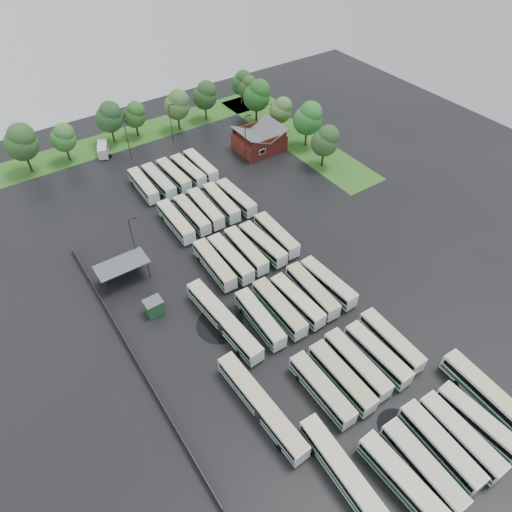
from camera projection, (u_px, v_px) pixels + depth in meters
ground at (290, 319)px, 68.55m from camera, size 160.00×160.00×0.00m
brick_building at (259, 142)px, 102.48m from camera, size 10.07×8.60×5.39m
wash_shed at (121, 265)px, 72.57m from camera, size 8.20×4.20×3.58m
utility_hut at (154, 307)px, 68.53m from camera, size 2.70×2.20×2.62m
grass_strip_north at (130, 136)px, 107.91m from camera, size 80.00×10.00×0.01m
grass_strip_east at (294, 136)px, 107.87m from camera, size 10.00×50.00×0.01m
west_fence at (130, 350)px, 63.84m from camera, size 0.10×50.00×1.20m
bus_r0c0 at (401, 479)px, 50.28m from camera, size 2.67×11.11×3.07m
bus_r0c1 at (422, 466)px, 51.27m from camera, size 2.72×11.19×3.10m
bus_r0c2 at (440, 446)px, 52.94m from camera, size 2.83×11.22×3.10m
bus_r0c3 at (460, 436)px, 53.79m from camera, size 2.67×11.20×3.10m
bus_r0c4 at (477, 421)px, 55.23m from camera, size 2.76×10.66×2.94m
bus_r1c0 at (322, 389)px, 58.26m from camera, size 2.38×10.82×3.01m
bus_r1c1 at (342, 377)px, 59.46m from camera, size 2.44×10.99×3.05m
bus_r1c2 at (357, 364)px, 60.89m from camera, size 2.53×11.06×3.07m
bus_r1c3 at (377, 354)px, 62.07m from camera, size 2.37×10.69×2.97m
bus_r1c4 at (391, 341)px, 63.69m from camera, size 2.58×10.72×2.97m
bus_r2c0 at (260, 319)px, 66.48m from camera, size 2.75×10.82×2.99m
bus_r2c1 at (279, 308)px, 67.86m from camera, size 2.56×11.14×3.09m
bus_r2c2 at (297, 301)px, 68.97m from camera, size 2.59×10.64×2.94m
bus_r2c3 at (312, 291)px, 70.36m from camera, size 2.77×11.04×3.05m
bus_r2c4 at (328, 283)px, 71.64m from camera, size 2.81×10.89×3.00m
bus_r3c0 at (214, 264)px, 74.54m from camera, size 2.74×11.06×3.06m
bus_r3c1 at (231, 259)px, 75.51m from camera, size 2.36×11.04×3.07m
bus_r3c2 at (246, 250)px, 76.96m from camera, size 2.61×10.91×3.02m
bus_r3c3 at (263, 244)px, 78.16m from camera, size 2.80×10.85×2.99m
bus_r3c4 at (276, 235)px, 79.84m from camera, size 2.61×10.93×3.03m
bus_r4c0 at (176, 221)px, 82.45m from camera, size 2.58×11.16×3.09m
bus_r4c1 at (192, 215)px, 83.99m from camera, size 2.30×10.61×2.95m
bus_r4c2 at (206, 208)px, 85.25m from camera, size 2.75×11.02×3.04m
bus_r4c3 at (221, 202)px, 86.58m from camera, size 2.82×11.04×3.05m
bus_r4c4 at (236, 198)px, 87.71m from camera, size 2.61×10.82×2.99m
bus_r5c0 at (143, 185)px, 90.68m from camera, size 2.50×10.68×2.96m
bus_r5c1 at (159, 181)px, 91.63m from camera, size 2.56×11.11×3.08m
bus_r5c2 at (174, 175)px, 93.20m from camera, size 2.67×10.95×3.03m
bus_r5c3 at (188, 171)px, 94.46m from camera, size 2.78×10.83×2.99m
bus_r5c4 at (201, 166)px, 95.74m from camera, size 2.38×10.93×3.04m
artic_bus_west_a at (351, 483)px, 50.03m from camera, size 3.11×16.39×3.02m
artic_bus_west_b at (223, 320)px, 66.22m from camera, size 3.16×16.50×3.04m
artic_bus_west_c at (261, 405)px, 56.64m from camera, size 2.84×16.21×3.00m
artic_bus_east at (500, 406)px, 56.49m from camera, size 3.10×16.75×3.09m
minibus at (103, 149)px, 101.25m from camera, size 3.97×5.90×2.42m
tree_north_0 at (21, 142)px, 92.24m from camera, size 6.67×6.67×11.05m
tree_north_1 at (64, 137)px, 96.47m from camera, size 5.28×5.28×8.74m
tree_north_2 at (109, 117)px, 101.60m from camera, size 5.97×5.97×9.88m
tree_north_3 at (135, 114)px, 104.27m from camera, size 5.13×5.13×8.50m
tree_north_4 at (177, 104)px, 105.92m from camera, size 5.98×5.98×9.90m
tree_north_5 at (205, 95)px, 109.79m from camera, size 5.87×5.87×9.72m
tree_north_6 at (242, 82)px, 116.44m from camera, size 5.30×5.30×8.79m
tree_east_0 at (326, 140)px, 94.64m from camera, size 5.69×5.69×9.42m
tree_east_1 at (309, 118)px, 100.21m from camera, size 6.38×6.38×10.57m
tree_east_2 at (281, 110)px, 105.90m from camera, size 5.15×5.15×8.53m
tree_east_3 at (257, 95)px, 108.46m from camera, size 6.42×6.42×10.63m
tree_east_4 at (248, 87)px, 115.52m from camera, size 4.91×4.89×8.10m
lamp_post_ne at (246, 136)px, 95.38m from camera, size 1.68×0.33×10.93m
lamp_post_nw at (134, 239)px, 72.98m from camera, size 1.52×0.30×9.88m
lamp_post_back_w at (127, 136)px, 97.12m from camera, size 1.45×0.28×9.39m
lamp_post_back_e at (171, 121)px, 101.95m from camera, size 1.44×0.28×9.36m
puddle_0 at (396, 426)px, 56.39m from camera, size 4.80×4.80×0.01m
puddle_1 at (433, 414)px, 57.53m from camera, size 3.95×3.95×0.01m
puddle_2 at (220, 325)px, 67.73m from camera, size 7.11×7.11×0.01m
puddle_3 at (300, 308)px, 70.01m from camera, size 4.24×4.24×0.01m
puddle_4 at (470, 371)px, 62.06m from camera, size 2.51×2.51×0.01m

